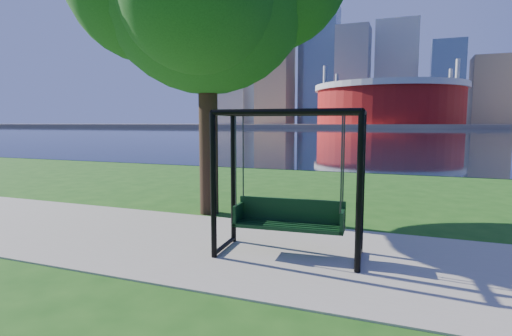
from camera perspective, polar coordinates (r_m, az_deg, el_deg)
The scene contains 7 objects.
ground at distance 7.89m, azimuth 1.64°, elevation -10.68°, with size 900.00×900.00×0.00m, color #1E5114.
path at distance 7.44m, azimuth 0.33°, elevation -11.63°, with size 120.00×4.00×0.03m, color #9E937F.
river at distance 109.17m, azimuth 19.89°, elevation 4.77°, with size 900.00×180.00×0.02m, color black.
far_bank at distance 313.13m, azimuth 20.79°, elevation 5.70°, with size 900.00×228.00×2.00m, color #937F60.
stadium at distance 242.73m, azimuth 18.39°, elevation 8.85°, with size 83.00×83.00×32.00m.
skyline at distance 328.30m, azimuth 20.30°, elevation 11.84°, with size 392.00×66.00×96.50m.
swing at distance 6.91m, azimuth 4.77°, elevation -2.68°, with size 2.56×1.26×2.55m.
Camera 1 is at (2.52, -7.12, 2.31)m, focal length 28.00 mm.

